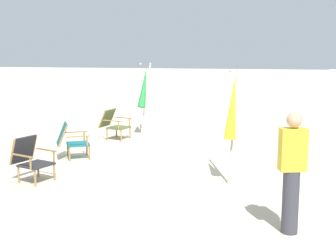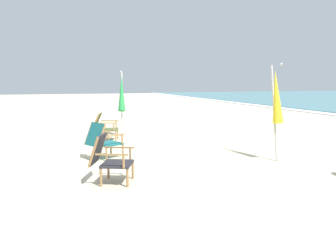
# 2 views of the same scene
# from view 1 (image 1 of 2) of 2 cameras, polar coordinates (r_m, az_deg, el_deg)

# --- Properties ---
(ground_plane) EXTENTS (80.00, 80.00, 0.00)m
(ground_plane) POSITION_cam_1_polar(r_m,az_deg,el_deg) (11.05, -2.73, -3.16)
(ground_plane) COLOR beige
(beach_chair_front_left) EXTENTS (0.75, 0.85, 0.80)m
(beach_chair_front_left) POSITION_cam_1_polar(r_m,az_deg,el_deg) (12.57, -6.67, 0.35)
(beach_chair_front_left) COLOR #515B33
(beach_chair_front_left) RESTS_ON ground
(beach_chair_far_center) EXTENTS (0.83, 0.89, 0.81)m
(beach_chair_far_center) POSITION_cam_1_polar(r_m,az_deg,el_deg) (10.53, -11.76, -1.62)
(beach_chair_far_center) COLOR #196066
(beach_chair_far_center) RESTS_ON ground
(beach_chair_front_right) EXTENTS (0.78, 0.84, 0.82)m
(beach_chair_front_right) POSITION_cam_1_polar(r_m,az_deg,el_deg) (9.01, -16.43, -3.72)
(beach_chair_front_right) COLOR #28282D
(beach_chair_front_right) RESTS_ON ground
(umbrella_furled_green) EXTENTS (0.78, 0.33, 2.02)m
(umbrella_furled_green) POSITION_cam_1_polar(r_m,az_deg,el_deg) (13.03, -2.93, 4.69)
(umbrella_furled_green) COLOR #B7B2A8
(umbrella_furled_green) RESTS_ON ground
(umbrella_furled_yellow) EXTENTS (0.63, 0.33, 2.07)m
(umbrella_furled_yellow) POSITION_cam_1_polar(r_m,az_deg,el_deg) (8.50, 7.87, 2.11)
(umbrella_furled_yellow) COLOR #B7B2A8
(umbrella_furled_yellow) RESTS_ON ground
(person_near_chairs) EXTENTS (0.27, 0.37, 1.63)m
(person_near_chairs) POSITION_cam_1_polar(r_m,az_deg,el_deg) (6.36, 14.86, -5.44)
(person_near_chairs) COLOR #383842
(person_near_chairs) RESTS_ON ground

